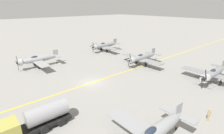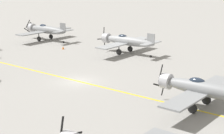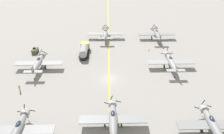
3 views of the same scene
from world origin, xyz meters
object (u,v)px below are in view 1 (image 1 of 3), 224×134
at_px(airplane_mid_left, 155,133).
at_px(ground_crew_walking, 209,114).
at_px(airplane_near_right, 105,45).
at_px(fuel_tanker, 36,119).
at_px(airplane_mid_right, 38,59).
at_px(airplane_near_center, 142,57).
at_px(airplane_near_left, 214,73).

relative_size(airplane_mid_left, ground_crew_walking, 6.88).
bearing_deg(airplane_near_right, fuel_tanker, 145.02).
xyz_separation_m(airplane_mid_right, airplane_near_center, (-15.41, -20.20, 0.00)).
bearing_deg(ground_crew_walking, airplane_mid_right, 14.40).
bearing_deg(airplane_mid_right, ground_crew_walking, -157.55).
distance_m(airplane_near_left, airplane_near_right, 32.99).
bearing_deg(fuel_tanker, airplane_near_center, -75.03).
bearing_deg(airplane_near_right, ground_crew_walking, 177.00).
xyz_separation_m(airplane_near_center, fuel_tanker, (-7.61, 28.48, -0.50)).
bearing_deg(airplane_near_center, airplane_near_right, 0.85).
height_order(airplane_near_left, airplane_mid_right, airplane_mid_right).
height_order(airplane_near_right, fuel_tanker, airplane_near_right).
bearing_deg(airplane_mid_right, airplane_near_center, -119.28).
xyz_separation_m(airplane_near_left, airplane_near_center, (15.94, 2.18, 0.00)).
relative_size(airplane_near_center, ground_crew_walking, 6.88).
bearing_deg(airplane_near_right, airplane_mid_left, 164.02).
xyz_separation_m(airplane_near_left, ground_crew_walking, (-4.42, 13.20, -1.06)).
xyz_separation_m(airplane_near_left, airplane_near_right, (32.98, 0.51, 0.00)).
relative_size(airplane_near_right, fuel_tanker, 1.50).
height_order(airplane_mid_right, fuel_tanker, airplane_mid_right).
height_order(airplane_mid_left, ground_crew_walking, airplane_mid_left).
height_order(airplane_near_center, ground_crew_walking, airplane_near_center).
height_order(airplane_mid_left, airplane_near_center, airplane_near_center).
bearing_deg(fuel_tanker, airplane_near_left, -105.19).
relative_size(airplane_near_right, airplane_mid_right, 1.00).
bearing_deg(airplane_near_center, airplane_mid_right, 59.12).
bearing_deg(airplane_near_center, airplane_mid_left, 138.84).
xyz_separation_m(airplane_mid_left, airplane_near_left, (2.64, -22.53, 0.00)).
distance_m(airplane_mid_right, fuel_tanker, 24.47).
relative_size(airplane_near_right, airplane_near_center, 1.00).
height_order(airplane_near_right, ground_crew_walking, airplane_near_right).
height_order(airplane_mid_left, fuel_tanker, airplane_mid_left).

